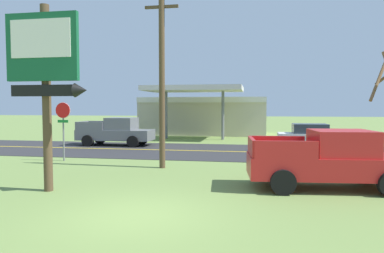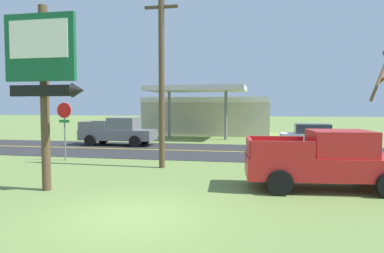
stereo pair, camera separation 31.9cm
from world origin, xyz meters
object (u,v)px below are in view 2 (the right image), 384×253
(stop_sign, at_px, (64,121))
(utility_pole, at_px, (162,68))
(car_white_near_lane, at_px, (314,137))
(gas_station, at_px, (207,114))
(motel_sign, at_px, (43,68))
(pickup_red_parked_on_lawn, at_px, (327,160))
(pickup_grey_on_road, at_px, (119,132))

(stop_sign, xyz_separation_m, utility_pole, (5.41, -1.08, 2.43))
(car_white_near_lane, bearing_deg, gas_station, 126.94)
(motel_sign, xyz_separation_m, stop_sign, (-2.95, 6.05, -1.95))
(pickup_red_parked_on_lawn, distance_m, car_white_near_lane, 11.10)
(motel_sign, bearing_deg, pickup_grey_on_road, 102.93)
(gas_station, relative_size, pickup_grey_on_road, 2.31)
(pickup_red_parked_on_lawn, height_order, pickup_grey_on_road, same)
(utility_pole, relative_size, pickup_grey_on_road, 1.61)
(car_white_near_lane, bearing_deg, utility_pole, -133.07)
(gas_station, bearing_deg, car_white_near_lane, -53.06)
(motel_sign, relative_size, gas_station, 0.50)
(gas_station, bearing_deg, pickup_red_parked_on_lawn, -71.57)
(motel_sign, relative_size, pickup_grey_on_road, 1.15)
(utility_pole, bearing_deg, gas_station, 92.80)
(utility_pole, relative_size, car_white_near_lane, 2.00)
(pickup_red_parked_on_lawn, relative_size, car_white_near_lane, 1.28)
(gas_station, bearing_deg, utility_pole, -87.20)
(pickup_grey_on_road, distance_m, car_white_near_lane, 13.07)
(motel_sign, distance_m, utility_pole, 5.57)
(stop_sign, xyz_separation_m, pickup_red_parked_on_lawn, (11.93, -4.00, -1.06))
(gas_station, relative_size, pickup_red_parked_on_lawn, 2.24)
(motel_sign, distance_m, car_white_near_lane, 16.81)
(motel_sign, relative_size, utility_pole, 0.71)
(gas_station, height_order, pickup_red_parked_on_lawn, gas_station)
(utility_pole, bearing_deg, stop_sign, 168.72)
(pickup_red_parked_on_lawn, xyz_separation_m, car_white_near_lane, (1.08, 11.05, -0.13))
(stop_sign, distance_m, pickup_grey_on_road, 7.13)
(motel_sign, relative_size, stop_sign, 2.02)
(stop_sign, relative_size, utility_pole, 0.35)
(utility_pole, xyz_separation_m, gas_station, (-0.95, 19.50, -2.51))
(pickup_grey_on_road, xyz_separation_m, car_white_near_lane, (13.07, 0.00, -0.13))
(motel_sign, bearing_deg, pickup_red_parked_on_lawn, 12.85)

